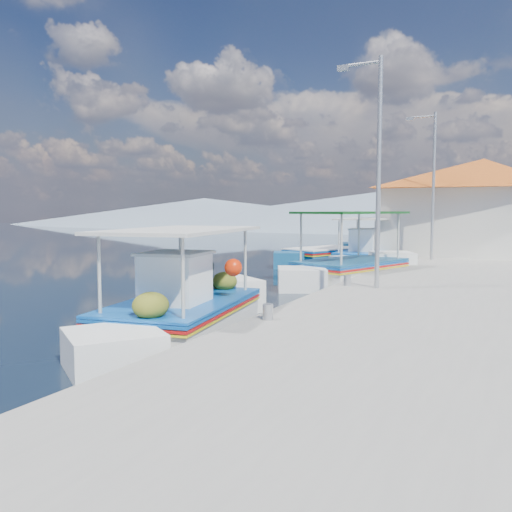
% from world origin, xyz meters
% --- Properties ---
extents(ground, '(160.00, 160.00, 0.00)m').
position_xyz_m(ground, '(0.00, 0.00, 0.00)').
color(ground, black).
rests_on(ground, ground).
extents(quay, '(5.00, 44.00, 0.50)m').
position_xyz_m(quay, '(5.90, 6.00, 0.25)').
color(quay, gray).
rests_on(quay, ground).
extents(bollards, '(0.20, 17.20, 0.30)m').
position_xyz_m(bollards, '(3.80, 5.25, 0.65)').
color(bollards, '#A5A8AD').
rests_on(bollards, quay).
extents(main_caique, '(2.94, 7.26, 2.42)m').
position_xyz_m(main_caique, '(1.79, -2.84, 0.47)').
color(main_caique, white).
rests_on(main_caique, ground).
extents(caique_green_canopy, '(3.77, 7.00, 2.77)m').
position_xyz_m(caique_green_canopy, '(2.56, 6.35, 0.41)').
color(caique_green_canopy, white).
rests_on(caique_green_canopy, ground).
extents(caique_blue_hull, '(3.50, 6.13, 1.17)m').
position_xyz_m(caique_blue_hull, '(-0.41, 11.88, 0.32)').
color(caique_blue_hull, '#155283').
rests_on(caique_blue_hull, ground).
extents(caique_far, '(2.19, 6.89, 2.42)m').
position_xyz_m(caique_far, '(1.55, 11.99, 0.45)').
color(caique_far, white).
rests_on(caique_far, ground).
extents(harbor_building, '(10.49, 10.49, 4.40)m').
position_xyz_m(harbor_building, '(6.20, 15.00, 2.78)').
color(harbor_building, silver).
rests_on(harbor_building, quay).
extents(lamp_post_near, '(1.21, 0.14, 6.00)m').
position_xyz_m(lamp_post_near, '(4.51, 2.00, 3.85)').
color(lamp_post_near, '#A5A8AD').
rests_on(lamp_post_near, quay).
extents(lamp_post_far, '(1.21, 0.14, 6.00)m').
position_xyz_m(lamp_post_far, '(4.51, 11.00, 3.85)').
color(lamp_post_far, '#A5A8AD').
rests_on(lamp_post_far, quay).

